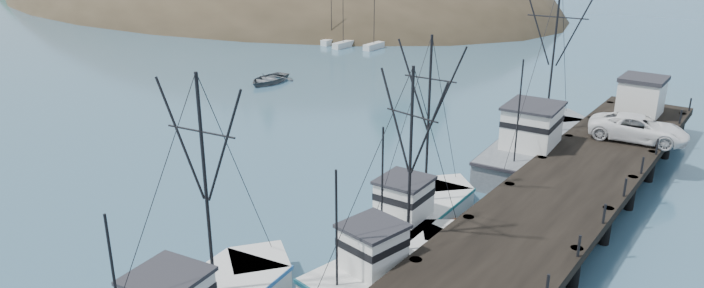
# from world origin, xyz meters

# --- Properties ---
(ground) EXTENTS (400.00, 400.00, 0.00)m
(ground) POSITION_xyz_m (0.00, 0.00, 0.00)
(ground) COLOR #31556D
(ground) RESTS_ON ground
(pier) EXTENTS (6.00, 44.00, 2.00)m
(pier) POSITION_xyz_m (14.00, 16.00, 1.69)
(pier) COLOR black
(pier) RESTS_ON ground
(headland) EXTENTS (134.80, 78.00, 51.00)m
(headland) POSITION_xyz_m (-74.95, 78.61, -4.55)
(headland) COLOR #382D1E
(headland) RESTS_ON ground
(moored_sailboats) EXTENTS (20.09, 18.26, 6.35)m
(moored_sailboats) POSITION_xyz_m (-31.27, 57.22, 0.33)
(moored_sailboats) COLOR silver
(moored_sailboats) RESTS_ON ground
(trawler_near) EXTENTS (4.69, 9.91, 10.17)m
(trawler_near) POSITION_xyz_m (9.81, 6.81, 0.82)
(trawler_near) COLOR silver
(trawler_near) RESTS_ON ground
(trawler_far) EXTENTS (3.57, 10.13, 10.54)m
(trawler_far) POSITION_xyz_m (7.96, 11.96, 0.82)
(trawler_far) COLOR silver
(trawler_far) RESTS_ON ground
(work_vessel) EXTENTS (5.37, 14.94, 12.56)m
(work_vessel) POSITION_xyz_m (9.75, 24.96, 1.23)
(work_vessel) COLOR slate
(work_vessel) RESTS_ON ground
(pier_shed) EXTENTS (3.00, 3.20, 2.80)m
(pier_shed) POSITION_xyz_m (13.96, 34.00, 3.42)
(pier_shed) COLOR silver
(pier_shed) RESTS_ON pier
(pickup_truck) EXTENTS (6.28, 3.38, 1.68)m
(pickup_truck) POSITION_xyz_m (15.28, 27.59, 2.84)
(pickup_truck) COLOR white
(pickup_truck) RESTS_ON pier
(motorboat) EXTENTS (4.40, 5.71, 1.10)m
(motorboat) POSITION_xyz_m (-20.30, 30.64, 0.00)
(motorboat) COLOR #52575C
(motorboat) RESTS_ON ground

